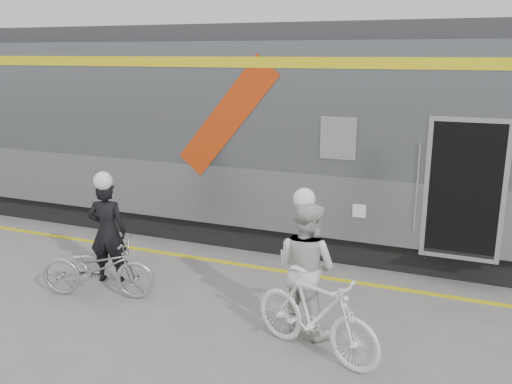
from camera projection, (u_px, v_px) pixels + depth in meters
The scene contains 9 objects.
ground at pixel (235, 330), 7.25m from camera, with size 90.00×90.00×0.00m, color slate.
train at pixel (347, 136), 10.33m from camera, with size 24.00×3.17×4.10m.
safety_strip at pixel (286, 272), 9.18m from camera, with size 24.00×0.12×0.01m, color yellow.
man at pixel (108, 232), 8.64m from camera, with size 0.61×0.40×1.68m, color black.
bicycle_left at pixel (98, 268), 8.16m from camera, with size 0.61×1.76×0.92m, color #9C9EA3.
woman at pixel (306, 267), 7.05m from camera, with size 0.87×0.68×1.79m, color silver.
bicycle_right at pixel (316, 314), 6.54m from camera, with size 0.51×1.80×1.08m, color white.
helmet_man at pixel (103, 171), 8.39m from camera, with size 0.29×0.29×0.29m, color white.
helmet_woman at pixel (308, 190), 6.79m from camera, with size 0.29×0.29×0.29m, color white.
Camera 1 is at (2.71, -5.98, 3.61)m, focal length 38.00 mm.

